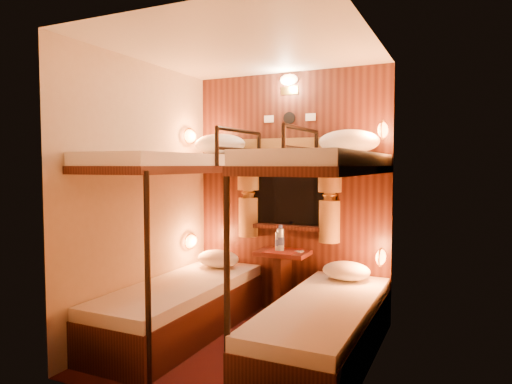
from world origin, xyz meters
The scene contains 22 objects.
floor centered at (0.00, 0.00, 0.00)m, with size 2.10×2.10×0.00m, color #35100E.
ceiling centered at (0.00, 0.00, 2.40)m, with size 2.10×2.10×0.00m, color silver.
wall_back centered at (0.00, 1.05, 1.20)m, with size 2.40×2.40×0.00m, color #C6B293.
wall_front centered at (0.00, -1.05, 1.20)m, with size 2.40×2.40×0.00m, color #C6B293.
wall_left centered at (-1.00, 0.00, 1.20)m, with size 2.40×2.40×0.00m, color #C6B293.
wall_right centered at (1.00, 0.00, 1.20)m, with size 2.40×2.40×0.00m, color #C6B293.
back_panel centered at (0.00, 1.04, 1.20)m, with size 2.00×0.03×2.40m, color black.
bunk_left centered at (-0.65, 0.07, 0.56)m, with size 0.72×1.90×1.82m.
bunk_right centered at (0.65, 0.07, 0.56)m, with size 0.72×1.90×1.82m.
window centered at (0.00, 1.00, 1.18)m, with size 1.00×0.12×0.79m.
curtains centered at (0.00, 0.97, 1.26)m, with size 1.10×0.22×1.00m.
back_fixtures centered at (0.00, 1.00, 2.25)m, with size 0.54×0.09×0.48m.
reading_lamps centered at (0.00, 0.70, 1.24)m, with size 2.00×0.20×1.25m.
table centered at (0.00, 0.85, 0.41)m, with size 0.50×0.34×0.66m.
bottle_left centered at (-0.02, 0.85, 0.76)m, with size 0.07×0.07×0.26m.
bottle_right centered at (-0.05, 0.85, 0.74)m, with size 0.06×0.06×0.21m.
sachet_a centered at (0.16, 0.88, 0.65)m, with size 0.08×0.06×0.01m, color silver.
sachet_b centered at (0.15, 0.93, 0.65)m, with size 0.06×0.05×0.00m, color silver.
pillow_lower_left centered at (-0.65, 0.72, 0.54)m, with size 0.44×0.32×0.17m, color silver.
pillow_lower_right centered at (0.65, 0.75, 0.54)m, with size 0.43×0.31×0.17m, color silver.
pillow_upper_left centered at (-0.65, 0.77, 1.69)m, with size 0.54×0.38×0.21m, color silver.
pillow_upper_right centered at (0.65, 0.79, 1.69)m, with size 0.54×0.39×0.21m, color silver.
Camera 1 is at (1.62, -3.24, 1.49)m, focal length 32.00 mm.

